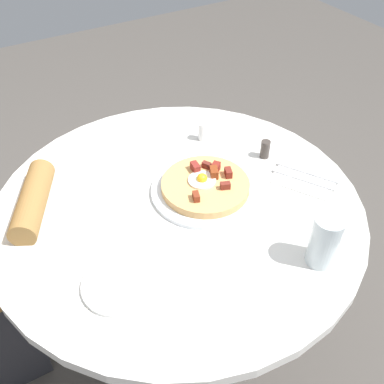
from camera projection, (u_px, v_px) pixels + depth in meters
name	position (u px, v px, depth m)	size (l,w,h in m)	color
ground_plane	(182.00, 342.00, 1.67)	(6.00, 6.00, 0.00)	#4C4742
dining_table	(179.00, 245.00, 1.31)	(0.99, 0.99, 0.71)	silver
pizza_plate	(206.00, 191.00, 1.22)	(0.30, 0.30, 0.01)	white
breakfast_pizza	(206.00, 185.00, 1.21)	(0.24, 0.24, 0.05)	tan
bread_plate	(119.00, 284.00, 0.99)	(0.17, 0.17, 0.01)	white
napkin	(305.00, 177.00, 1.27)	(0.17, 0.14, 0.00)	white
fork	(308.00, 172.00, 1.28)	(0.18, 0.01, 0.01)	silver
knife	(304.00, 179.00, 1.26)	(0.18, 0.01, 0.01)	silver
water_glass	(325.00, 241.00, 1.00)	(0.07, 0.07, 0.13)	silver
salt_shaker	(203.00, 132.00, 1.40)	(0.03, 0.03, 0.06)	white
pepper_shaker	(265.00, 149.00, 1.33)	(0.03, 0.03, 0.06)	#3F3833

